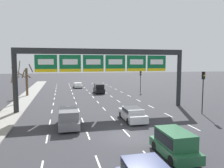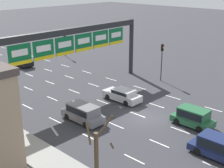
% 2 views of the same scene
% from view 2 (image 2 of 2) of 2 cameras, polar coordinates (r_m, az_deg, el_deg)
% --- Properties ---
extents(ground_plane, '(220.00, 220.00, 0.00)m').
position_cam_2_polar(ground_plane, '(31.53, 6.11, -6.12)').
color(ground_plane, '#333338').
extents(sidewalk_left, '(2.80, 110.00, 0.15)m').
position_cam_2_polar(sidewalk_left, '(24.52, -10.70, -14.06)').
color(sidewalk_left, gray).
rests_on(sidewalk_left, ground_plane).
extents(lane_dashes, '(13.32, 67.00, 0.01)m').
position_cam_2_polar(lane_dashes, '(40.45, -9.22, -0.49)').
color(lane_dashes, white).
rests_on(lane_dashes, ground_plane).
extents(sign_gantry, '(21.99, 0.70, 7.80)m').
position_cam_2_polar(sign_gantry, '(36.85, -7.18, 7.49)').
color(sign_gantry, '#232628').
rests_on(sign_gantry, ground_plane).
extents(suv_black, '(1.80, 4.02, 1.81)m').
position_cam_2_polar(suv_black, '(51.08, -16.16, 4.26)').
color(suv_black, black).
rests_on(suv_black, ground_plane).
extents(suv_green, '(1.83, 3.93, 1.74)m').
position_cam_2_polar(suv_green, '(30.29, 14.61, -5.74)').
color(suv_green, '#235B38').
rests_on(suv_green, ground_plane).
extents(suv_navy, '(1.94, 4.65, 1.69)m').
position_cam_2_polar(suv_navy, '(25.85, 19.20, -10.78)').
color(suv_navy, '#19234C').
rests_on(suv_navy, ground_plane).
extents(car_silver, '(1.88, 4.60, 1.41)m').
position_cam_2_polar(car_silver, '(35.18, 1.91, -1.95)').
color(car_silver, '#B7B7BC').
rests_on(car_silver, ground_plane).
extents(suv_grey, '(1.90, 4.53, 1.70)m').
position_cam_2_polar(suv_grey, '(30.36, -5.34, -5.15)').
color(suv_grey, slate).
rests_on(suv_grey, ground_plane).
extents(traffic_light_near_gantry, '(0.30, 0.35, 4.25)m').
position_cam_2_polar(traffic_light_near_gantry, '(55.55, -8.62, 8.11)').
color(traffic_light_near_gantry, black).
rests_on(traffic_light_near_gantry, ground_plane).
extents(traffic_light_mid_block, '(0.30, 0.35, 5.01)m').
position_cam_2_polar(traffic_light_mid_block, '(41.85, 9.15, 5.25)').
color(traffic_light_mid_block, black).
rests_on(traffic_light_mid_block, ground_plane).
extents(tree_bare_closest, '(2.10, 2.10, 5.73)m').
position_cam_2_polar(tree_bare_closest, '(19.49, -2.54, -13.59)').
color(tree_bare_closest, brown).
rests_on(tree_bare_closest, sidewalk_left).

